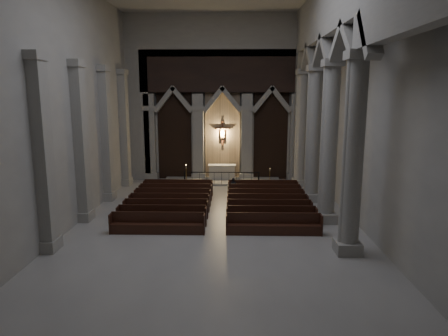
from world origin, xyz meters
name	(u,v)px	position (x,y,z in m)	size (l,w,h in m)	color
room	(215,66)	(0.00, 0.00, 7.60)	(24.00, 24.10, 12.00)	#A29F99
sanctuary_wall	(222,91)	(0.00, 11.54, 6.62)	(14.00, 0.77, 12.00)	#9D9A93
right_arcade	(334,63)	(5.50, 1.33, 7.83)	(1.00, 24.00, 12.00)	#9D9A93
left_pilasters	(95,140)	(-6.75, 3.50, 3.91)	(0.60, 13.00, 8.03)	#9D9A93
sanctuary_step	(222,181)	(0.00, 10.60, 0.07)	(8.50, 2.60, 0.15)	#9D9A93
altar	(222,172)	(-0.02, 11.16, 0.68)	(2.07, 0.83, 1.05)	beige
altar_rail	(222,176)	(0.00, 9.32, 0.69)	(5.28, 0.09, 1.04)	black
candle_stand_left	(186,180)	(-2.47, 9.14, 0.43)	(0.26, 0.26, 1.57)	olive
candle_stand_right	(270,180)	(3.41, 9.72, 0.34)	(0.21, 0.21, 1.24)	olive
pews	(218,206)	(0.00, 3.20, 0.32)	(9.82, 7.59, 0.99)	black
worshipper	(233,187)	(0.83, 6.73, 0.56)	(0.41, 0.27, 1.13)	black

